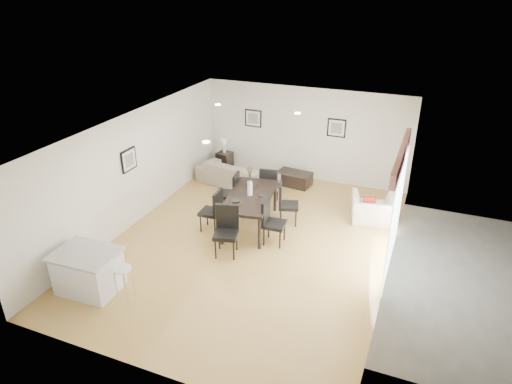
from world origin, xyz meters
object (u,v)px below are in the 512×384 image
at_px(sofa, 237,174).
at_px(bar_stool, 123,272).
at_px(dining_table, 250,198).
at_px(coffee_table, 294,179).
at_px(dining_chair_enear, 271,219).
at_px(kitchen_island, 88,271).
at_px(armchair, 373,209).
at_px(side_table, 225,161).
at_px(dining_chair_efar, 285,201).
at_px(dining_chair_wfar, 232,191).
at_px(dining_chair_foot, 269,184).
at_px(dining_chair_wnear, 214,208).
at_px(dining_chair_head, 227,227).

bearing_deg(sofa, bar_stool, 102.81).
xyz_separation_m(dining_table, coffee_table, (0.24, 2.69, -0.55)).
bearing_deg(dining_table, bar_stool, -116.92).
relative_size(dining_chair_enear, kitchen_island, 0.88).
relative_size(coffee_table, bar_stool, 1.35).
relative_size(armchair, side_table, 1.87).
bearing_deg(dining_table, dining_chair_efar, 24.21).
distance_m(coffee_table, side_table, 2.38).
distance_m(dining_table, bar_stool, 3.57).
bearing_deg(armchair, dining_table, 14.51).
xyz_separation_m(dining_chair_wfar, kitchen_island, (-1.19, -3.91, -0.17)).
bearing_deg(dining_table, sofa, 112.31).
distance_m(armchair, coffee_table, 2.78).
bearing_deg(bar_stool, coffee_table, 77.75).
xyz_separation_m(coffee_table, bar_stool, (-1.32, -6.09, 0.42)).
height_order(dining_chair_foot, kitchen_island, dining_chair_foot).
relative_size(coffee_table, side_table, 1.73).
height_order(dining_chair_efar, kitchen_island, dining_chair_efar).
relative_size(dining_chair_wnear, kitchen_island, 0.85).
bearing_deg(kitchen_island, dining_chair_enear, 45.93).
distance_m(armchair, dining_chair_enear, 2.72).
xyz_separation_m(dining_chair_efar, kitchen_island, (-2.61, -3.87, -0.17)).
distance_m(coffee_table, kitchen_island, 6.46).
bearing_deg(coffee_table, dining_chair_wfar, -106.93).
xyz_separation_m(dining_chair_head, bar_stool, (-1.05, -2.17, -0.01)).
xyz_separation_m(dining_chair_efar, bar_stool, (-1.79, -3.87, 0.02)).
bearing_deg(armchair, coffee_table, -41.09).
relative_size(armchair, dining_chair_efar, 0.98).
distance_m(dining_chair_enear, side_table, 4.50).
distance_m(dining_table, coffee_table, 2.76).
bearing_deg(bar_stool, dining_chair_wnear, 82.71).
bearing_deg(dining_table, dining_chair_enear, -44.88).
xyz_separation_m(coffee_table, kitchen_island, (-2.14, -6.09, 0.23)).
bearing_deg(dining_chair_efar, dining_table, 106.07).
relative_size(sofa, coffee_table, 2.46).
height_order(dining_chair_head, coffee_table, dining_chair_head).
xyz_separation_m(dining_chair_wfar, dining_chair_foot, (0.72, 0.73, -0.01)).
height_order(dining_chair_efar, dining_chair_head, dining_chair_head).
height_order(sofa, dining_chair_efar, dining_chair_efar).
height_order(dining_chair_head, kitchen_island, dining_chair_head).
height_order(armchair, dining_chair_efar, dining_chair_efar).
bearing_deg(dining_chair_enear, side_table, 35.28).
height_order(dining_table, kitchen_island, dining_table).
relative_size(armchair, coffee_table, 1.08).
xyz_separation_m(dining_table, dining_chair_enear, (0.70, -0.50, -0.15)).
bearing_deg(armchair, dining_chair_wnear, 16.33).
relative_size(dining_chair_efar, coffee_table, 1.10).
xyz_separation_m(armchair, dining_chair_enear, (-1.97, -1.85, 0.26)).
bearing_deg(armchair, dining_chair_efar, 11.85).
relative_size(dining_chair_enear, bar_stool, 1.51).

